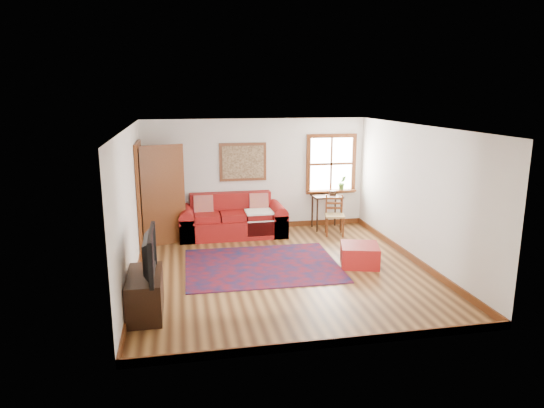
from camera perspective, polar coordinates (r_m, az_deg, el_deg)
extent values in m
plane|color=#472913|center=(8.64, 1.13, -7.73)|extent=(5.50, 5.50, 0.00)
cube|color=silver|center=(10.93, -1.88, 3.47)|extent=(5.00, 0.04, 2.50)
cube|color=silver|center=(5.71, 7.02, -5.49)|extent=(5.00, 0.04, 2.50)
cube|color=silver|center=(8.14, -16.31, -0.35)|extent=(0.04, 5.50, 2.50)
cube|color=silver|center=(9.13, 16.70, 1.03)|extent=(0.04, 5.50, 2.50)
cube|color=white|center=(8.10, 1.21, 9.06)|extent=(5.00, 5.50, 0.04)
cube|color=#633015|center=(11.17, -1.82, -2.57)|extent=(5.00, 0.03, 0.12)
cube|color=#633015|center=(8.48, -15.70, -8.20)|extent=(0.03, 5.50, 0.12)
cube|color=#633015|center=(9.43, 16.15, -6.06)|extent=(0.03, 5.50, 0.12)
cube|color=white|center=(11.29, 6.95, 4.71)|extent=(1.00, 0.02, 1.20)
cube|color=#633015|center=(11.21, 7.07, 7.97)|extent=(1.18, 0.06, 0.09)
cube|color=#633015|center=(11.39, 6.89, 1.49)|extent=(1.18, 0.06, 0.09)
cube|color=#633015|center=(11.12, 4.30, 4.65)|extent=(0.09, 0.06, 1.20)
cube|color=#633015|center=(11.46, 9.58, 4.75)|extent=(0.09, 0.06, 1.20)
cube|color=#633015|center=(11.28, 6.98, 4.70)|extent=(1.00, 0.04, 0.05)
cube|color=#633015|center=(11.32, 7.00, 1.55)|extent=(1.15, 0.20, 0.04)
imported|color=#3C6925|center=(11.35, 8.26, 2.49)|extent=(0.18, 0.15, 0.33)
cube|color=black|center=(9.74, -15.37, 0.49)|extent=(0.02, 0.90, 2.05)
cube|color=#633015|center=(9.26, -15.40, -0.15)|extent=(0.06, 0.09, 2.05)
cube|color=#633015|center=(10.22, -15.01, 1.08)|extent=(0.06, 0.09, 2.05)
cube|color=#633015|center=(9.57, -15.57, 6.76)|extent=(0.06, 1.08, 0.09)
cube|color=#633015|center=(10.00, -12.67, 0.96)|extent=(0.86, 0.35, 2.05)
cube|color=silver|center=(9.98, -12.70, 1.53)|extent=(0.56, 0.22, 1.33)
cube|color=#633015|center=(10.82, -3.44, 4.96)|extent=(1.05, 0.04, 0.85)
cube|color=tan|center=(10.79, -3.42, 4.94)|extent=(0.92, 0.03, 0.72)
cube|color=#5F0D16|center=(8.82, -1.20, -7.21)|extent=(2.77, 2.23, 0.02)
cube|color=maroon|center=(10.59, -4.64, -2.70)|extent=(2.30, 0.95, 0.40)
cube|color=maroon|center=(10.81, -4.89, 0.08)|extent=(1.79, 0.26, 0.50)
cube|color=maroon|center=(10.52, -10.01, -2.68)|extent=(0.32, 0.95, 0.50)
cube|color=maroon|center=(10.73, 0.61, -2.18)|extent=(0.32, 0.95, 0.50)
cube|color=orange|center=(10.60, -8.07, -0.10)|extent=(0.42, 0.20, 0.44)
cube|color=orange|center=(10.73, -1.56, 0.18)|extent=(0.42, 0.20, 0.44)
cube|color=silver|center=(10.40, -1.54, -0.93)|extent=(0.58, 0.52, 0.04)
cube|color=maroon|center=(8.93, 10.27, -5.93)|extent=(0.82, 0.82, 0.38)
cube|color=black|center=(11.05, 6.47, 0.93)|extent=(0.65, 0.49, 0.04)
cylinder|color=black|center=(10.87, 5.35, -1.37)|extent=(0.04, 0.04, 0.74)
cylinder|color=black|center=(11.04, 8.11, -1.22)|extent=(0.04, 0.04, 0.74)
cylinder|color=black|center=(11.25, 4.76, -0.86)|extent=(0.04, 0.04, 0.74)
cylinder|color=black|center=(11.41, 7.44, -0.73)|extent=(0.04, 0.04, 0.74)
cube|color=tan|center=(10.65, 7.39, -1.35)|extent=(0.48, 0.46, 0.04)
cylinder|color=#633015|center=(10.54, 6.51, -2.78)|extent=(0.04, 0.04, 0.42)
cylinder|color=#633015|center=(10.58, 8.39, -2.77)|extent=(0.04, 0.04, 0.42)
cylinder|color=#633015|center=(10.79, 6.38, -1.14)|extent=(0.04, 0.04, 0.87)
cylinder|color=#633015|center=(10.83, 8.21, -1.14)|extent=(0.04, 0.04, 0.87)
cube|color=#633015|center=(10.76, 7.33, 0.10)|extent=(0.35, 0.10, 0.26)
cube|color=black|center=(7.15, -14.69, -10.19)|extent=(0.47, 1.05, 0.58)
imported|color=black|center=(6.89, -14.84, -5.71)|extent=(0.14, 1.10, 0.63)
cylinder|color=silver|center=(7.34, -14.31, -6.39)|extent=(0.12, 0.12, 0.18)
cylinder|color=#FFA53F|center=(7.35, -14.30, -6.61)|extent=(0.07, 0.07, 0.12)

